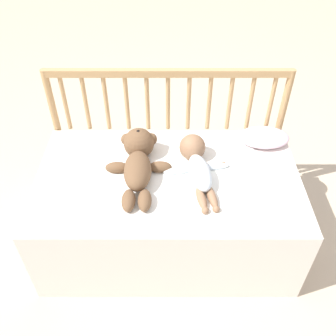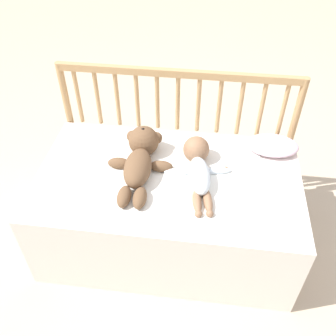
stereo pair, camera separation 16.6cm
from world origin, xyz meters
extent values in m
plane|color=#C6B293|center=(0.00, 0.00, 0.00)|extent=(12.00, 12.00, 0.00)
cube|color=white|center=(0.00, 0.00, 0.23)|extent=(1.24, 0.72, 0.46)
cylinder|color=tan|center=(-0.60, 0.38, 0.40)|extent=(0.04, 0.04, 0.80)
cylinder|color=tan|center=(0.60, 0.38, 0.40)|extent=(0.04, 0.04, 0.80)
cube|color=tan|center=(0.00, 0.38, 0.78)|extent=(1.20, 0.03, 0.04)
cylinder|color=tan|center=(-0.53, 0.38, 0.61)|extent=(0.02, 0.02, 0.31)
cylinder|color=tan|center=(-0.42, 0.38, 0.61)|extent=(0.02, 0.02, 0.31)
cylinder|color=tan|center=(-0.32, 0.38, 0.61)|extent=(0.02, 0.02, 0.31)
cylinder|color=tan|center=(-0.21, 0.38, 0.61)|extent=(0.02, 0.02, 0.31)
cylinder|color=tan|center=(-0.11, 0.38, 0.61)|extent=(0.02, 0.02, 0.31)
cylinder|color=tan|center=(0.00, 0.38, 0.61)|extent=(0.02, 0.02, 0.31)
cylinder|color=tan|center=(0.11, 0.38, 0.61)|extent=(0.02, 0.02, 0.31)
cylinder|color=tan|center=(0.21, 0.38, 0.61)|extent=(0.02, 0.02, 0.31)
cylinder|color=tan|center=(0.32, 0.38, 0.61)|extent=(0.02, 0.02, 0.31)
cylinder|color=tan|center=(0.42, 0.38, 0.61)|extent=(0.02, 0.02, 0.31)
cylinder|color=tan|center=(0.53, 0.38, 0.61)|extent=(0.02, 0.02, 0.31)
cube|color=white|center=(0.01, -0.02, 0.46)|extent=(0.86, 0.58, 0.01)
ellipsoid|color=brown|center=(-0.14, -0.02, 0.51)|extent=(0.13, 0.25, 0.12)
sphere|color=brown|center=(-0.14, 0.16, 0.53)|extent=(0.15, 0.15, 0.15)
sphere|color=beige|center=(-0.14, 0.16, 0.57)|extent=(0.06, 0.06, 0.06)
sphere|color=black|center=(-0.14, 0.16, 0.60)|extent=(0.02, 0.02, 0.02)
sphere|color=brown|center=(-0.20, 0.18, 0.53)|extent=(0.06, 0.06, 0.06)
sphere|color=brown|center=(-0.08, 0.18, 0.53)|extent=(0.06, 0.06, 0.06)
ellipsoid|color=brown|center=(-0.24, 0.03, 0.48)|extent=(0.11, 0.06, 0.06)
ellipsoid|color=brown|center=(-0.04, 0.04, 0.48)|extent=(0.11, 0.06, 0.06)
ellipsoid|color=brown|center=(-0.17, -0.18, 0.49)|extent=(0.06, 0.12, 0.06)
ellipsoid|color=brown|center=(-0.10, -0.18, 0.49)|extent=(0.06, 0.12, 0.06)
ellipsoid|color=white|center=(0.15, -0.02, 0.50)|extent=(0.13, 0.25, 0.09)
sphere|color=#936B4C|center=(0.12, 0.14, 0.52)|extent=(0.13, 0.13, 0.13)
ellipsoid|color=white|center=(0.05, 0.02, 0.47)|extent=(0.14, 0.06, 0.03)
ellipsoid|color=white|center=(0.22, 0.05, 0.47)|extent=(0.14, 0.06, 0.03)
sphere|color=#936B4C|center=(0.00, 0.02, 0.47)|extent=(0.03, 0.03, 0.03)
sphere|color=#936B4C|center=(0.26, 0.07, 0.47)|extent=(0.03, 0.03, 0.03)
ellipsoid|color=#936B4C|center=(0.14, -0.16, 0.47)|extent=(0.06, 0.14, 0.04)
ellipsoid|color=#936B4C|center=(0.19, -0.15, 0.47)|extent=(0.06, 0.14, 0.04)
sphere|color=#936B4C|center=(0.16, -0.23, 0.47)|extent=(0.03, 0.03, 0.03)
sphere|color=#936B4C|center=(0.20, -0.22, 0.47)|extent=(0.03, 0.03, 0.03)
ellipsoid|color=silver|center=(0.49, 0.26, 0.49)|extent=(0.26, 0.18, 0.06)
camera|label=1|loc=(0.00, -1.27, 1.66)|focal=40.00mm
camera|label=2|loc=(0.16, -1.25, 1.66)|focal=40.00mm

